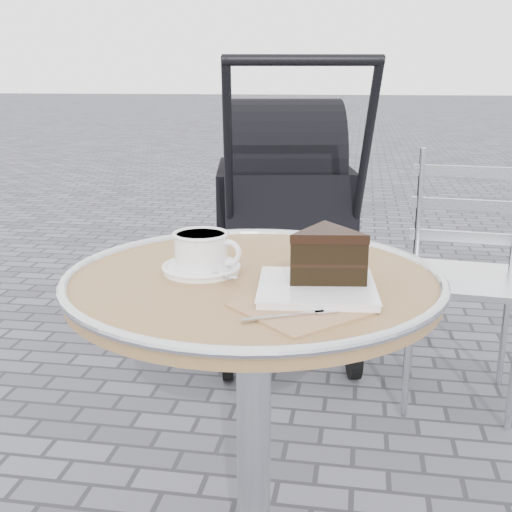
% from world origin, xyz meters
% --- Properties ---
extents(cafe_table, '(0.72, 0.72, 0.74)m').
position_xyz_m(cafe_table, '(0.00, 0.00, 0.57)').
color(cafe_table, silver).
rests_on(cafe_table, ground).
extents(cappuccino_set, '(0.16, 0.15, 0.08)m').
position_xyz_m(cappuccino_set, '(-0.10, 0.01, 0.77)').
color(cappuccino_set, white).
rests_on(cappuccino_set, cafe_table).
extents(cake_plate_set, '(0.26, 0.34, 0.11)m').
position_xyz_m(cake_plate_set, '(0.14, -0.06, 0.78)').
color(cake_plate_set, '#A37759').
rests_on(cake_plate_set, cafe_table).
extents(bistro_chair, '(0.42, 0.42, 0.86)m').
position_xyz_m(bistro_chair, '(0.56, 1.07, 0.53)').
color(bistro_chair, silver).
rests_on(bistro_chair, ground).
extents(baby_stroller, '(0.70, 1.18, 1.16)m').
position_xyz_m(baby_stroller, '(-0.11, 1.45, 0.52)').
color(baby_stroller, black).
rests_on(baby_stroller, ground).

